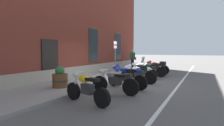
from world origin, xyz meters
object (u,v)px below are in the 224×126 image
Objects in this scene: motorcycle_black_naked at (142,71)px; motorcycle_grey_naked at (114,82)px; pedestrian_striped_shirt at (133,58)px; motorcycle_white_sport at (137,73)px; barrel_planter at (60,79)px; motorcycle_red_sport at (155,67)px; parking_sign at (115,53)px; pedestrian_blue_top at (133,58)px; motorcycle_green_touring at (152,68)px; motorcycle_yellow_naked at (86,88)px; motorcycle_blue_sport at (125,75)px.

motorcycle_grey_naked is at bearing -176.84° from motorcycle_black_naked.
motorcycle_white_sport is at bearing -156.93° from pedestrian_striped_shirt.
barrel_planter reaches higher than motorcycle_white_sport.
pedestrian_striped_shirt reaches higher than motorcycle_red_sport.
parking_sign is at bearing -6.58° from barrel_planter.
motorcycle_black_naked is at bearing 3.16° from motorcycle_grey_naked.
pedestrian_blue_top is 10.22m from barrel_planter.
parking_sign is 2.39× the size of barrel_planter.
motorcycle_black_naked is 1.24m from motorcycle_green_touring.
pedestrian_striped_shirt is (1.93, 2.52, 0.54)m from motorcycle_red_sport.
pedestrian_striped_shirt reaches higher than motorcycle_yellow_naked.
motorcycle_black_naked is at bearing -153.84° from pedestrian_blue_top.
motorcycle_yellow_naked is at bearing 177.91° from motorcycle_white_sport.
barrel_planter is at bearing 126.32° from motorcycle_blue_sport.
motorcycle_white_sport is (2.69, 0.04, 0.07)m from motorcycle_grey_naked.
parking_sign reaches higher than pedestrian_striped_shirt.
motorcycle_grey_naked is at bearing -163.31° from pedestrian_striped_shirt.
motorcycle_black_naked is 2.74m from motorcycle_red_sport.
motorcycle_white_sport is 2.26× the size of barrel_planter.
motorcycle_blue_sport is at bearing -2.80° from motorcycle_yellow_naked.
parking_sign reaches higher than barrel_planter.
motorcycle_blue_sport is at bearing -176.66° from motorcycle_black_naked.
motorcycle_grey_naked is at bearing -179.04° from motorcycle_red_sport.
pedestrian_blue_top reaches higher than motorcycle_grey_naked.
motorcycle_grey_naked is at bearing -6.92° from motorcycle_yellow_naked.
motorcycle_blue_sport is 2.89m from barrel_planter.
motorcycle_black_naked is at bearing -79.45° from parking_sign.
motorcycle_blue_sport is 1.31× the size of pedestrian_blue_top.
motorcycle_white_sport is at bearing -0.76° from motorcycle_blue_sport.
motorcycle_grey_naked is 5.32m from motorcycle_green_touring.
motorcycle_black_naked is 2.16× the size of barrel_planter.
motorcycle_red_sport is at bearing 0.59° from motorcycle_blue_sport.
pedestrian_blue_top is (9.68, 2.95, 0.54)m from motorcycle_grey_naked.
pedestrian_blue_top reaches higher than motorcycle_green_touring.
motorcycle_blue_sport is (2.80, -0.14, 0.09)m from motorcycle_yellow_naked.
pedestrian_striped_shirt is at bearing 13.22° from motorcycle_yellow_naked.
motorcycle_grey_naked is 1.22× the size of pedestrian_striped_shirt.
motorcycle_grey_naked is 0.99× the size of motorcycle_blue_sport.
parking_sign is at bearing -171.42° from pedestrian_striped_shirt.
motorcycle_green_touring reaches higher than motorcycle_black_naked.
motorcycle_black_naked is (1.44, 0.19, -0.07)m from motorcycle_white_sport.
motorcycle_grey_naked is 1.02× the size of motorcycle_red_sport.
motorcycle_blue_sport is 1.03× the size of motorcycle_red_sport.
motorcycle_black_naked is (2.93, 0.17, -0.10)m from motorcycle_blue_sport.
parking_sign is (-5.85, -1.07, 0.55)m from pedestrian_blue_top.
motorcycle_yellow_naked is 1.22× the size of pedestrian_blue_top.
parking_sign is at bearing 58.56° from motorcycle_white_sport.
barrel_planter is (-1.71, 2.33, -0.08)m from motorcycle_blue_sport.
motorcycle_white_sport is 1.02× the size of motorcycle_green_touring.
motorcycle_black_naked is at bearing 177.63° from motorcycle_red_sport.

